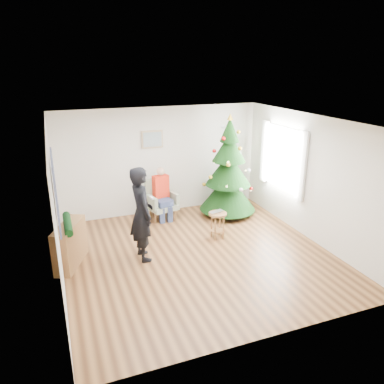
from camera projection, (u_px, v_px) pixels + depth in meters
name	position (u px, v px, depth m)	size (l,w,h in m)	color
floor	(198.00, 255.00, 7.32)	(5.00, 5.00, 0.00)	brown
ceiling	(199.00, 121.00, 6.47)	(5.00, 5.00, 0.00)	white
wall_back	(161.00, 161.00, 9.10)	(5.00, 5.00, 0.00)	silver
wall_front	(272.00, 254.00, 4.69)	(5.00, 5.00, 0.00)	silver
wall_left	(55.00, 210.00, 6.06)	(5.00, 5.00, 0.00)	silver
wall_right	(311.00, 178.00, 7.73)	(5.00, 5.00, 0.00)	silver
window_panel	(283.00, 158.00, 8.54)	(0.04, 1.30, 1.40)	white
curtains	(282.00, 158.00, 8.53)	(0.05, 1.75, 1.50)	white
christmas_tree	(228.00, 171.00, 8.98)	(1.36, 1.36, 2.47)	#3F2816
stool	(217.00, 225.00, 7.94)	(0.38, 0.38, 0.58)	brown
laptop	(218.00, 212.00, 7.85)	(0.32, 0.20, 0.02)	silver
armchair	(161.00, 204.00, 8.98)	(0.76, 0.72, 0.95)	gray
seated_person	(162.00, 194.00, 8.85)	(0.42, 0.57, 1.25)	navy
standing_man	(142.00, 214.00, 6.93)	(0.66, 0.43, 1.81)	black
game_controller	(152.00, 198.00, 6.87)	(0.04, 0.13, 0.04)	white
console	(70.00, 245.00, 6.86)	(0.30, 1.00, 0.80)	brown
garland	(68.00, 224.00, 6.73)	(0.14, 0.14, 0.90)	black
tapestry	(55.00, 190.00, 6.25)	(0.03, 1.50, 1.15)	black
framed_picture	(152.00, 139.00, 8.82)	(0.52, 0.05, 0.42)	tan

